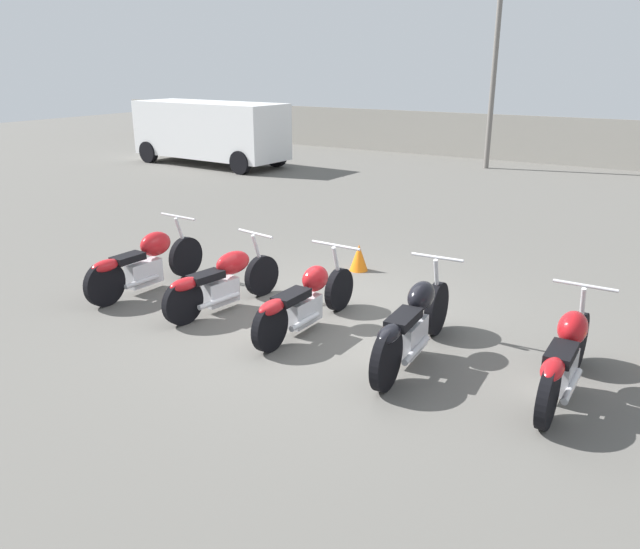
{
  "coord_description": "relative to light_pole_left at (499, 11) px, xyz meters",
  "views": [
    {
      "loc": [
        3.89,
        -6.42,
        3.17
      ],
      "look_at": [
        0.0,
        -0.11,
        0.65
      ],
      "focal_mm": 35.0,
      "sensor_mm": 36.0,
      "label": 1
    }
  ],
  "objects": [
    {
      "name": "motorcycle_slot_0",
      "position": [
        -0.73,
        -13.68,
        -4.19
      ],
      "size": [
        0.7,
        2.14,
        0.99
      ],
      "rotation": [
        0.0,
        0.0,
        -0.04
      ],
      "color": "black",
      "rests_on": "ground_plane"
    },
    {
      "name": "ground_plane",
      "position": [
        2.04,
        -13.26,
        -4.63
      ],
      "size": [
        60.0,
        60.0,
        0.0
      ],
      "primitive_type": "plane",
      "color": "#5B5954"
    },
    {
      "name": "fence_back",
      "position": [
        2.04,
        1.89,
        -3.86
      ],
      "size": [
        40.0,
        0.04,
        1.53
      ],
      "color": "#9E998E",
      "rests_on": "ground_plane"
    },
    {
      "name": "motorcycle_slot_4",
      "position": [
        5.08,
        -13.68,
        -4.2
      ],
      "size": [
        0.64,
        2.04,
        0.99
      ],
      "rotation": [
        0.0,
        0.0,
        -0.0
      ],
      "color": "black",
      "rests_on": "ground_plane"
    },
    {
      "name": "motorcycle_slot_2",
      "position": [
        2.01,
        -13.67,
        -4.23
      ],
      "size": [
        0.72,
        2.1,
        0.95
      ],
      "rotation": [
        0.0,
        0.0,
        -0.03
      ],
      "color": "black",
      "rests_on": "ground_plane"
    },
    {
      "name": "motorcycle_slot_3",
      "position": [
        3.48,
        -13.74,
        -4.19
      ],
      "size": [
        0.63,
        2.24,
        1.03
      ],
      "rotation": [
        0.0,
        0.0,
        0.06
      ],
      "color": "black",
      "rests_on": "ground_plane"
    },
    {
      "name": "parked_van",
      "position": [
        -7.89,
        -4.04,
        -3.51
      ],
      "size": [
        5.37,
        2.2,
        1.99
      ],
      "rotation": [
        0.0,
        0.0,
        -1.63
      ],
      "color": "white",
      "rests_on": "ground_plane"
    },
    {
      "name": "traffic_cone_far",
      "position": [
        1.46,
        -11.23,
        -4.41
      ],
      "size": [
        0.3,
        0.3,
        0.43
      ],
      "color": "orange",
      "rests_on": "ground_plane"
    },
    {
      "name": "light_pole_left",
      "position": [
        0.0,
        0.0,
        0.0
      ],
      "size": [
        0.7,
        0.35,
        7.88
      ],
      "color": "slate",
      "rests_on": "ground_plane"
    },
    {
      "name": "motorcycle_slot_1",
      "position": [
        0.7,
        -13.68,
        -4.22
      ],
      "size": [
        0.65,
        1.97,
        0.95
      ],
      "rotation": [
        0.0,
        0.0,
        -0.16
      ],
      "color": "black",
      "rests_on": "ground_plane"
    }
  ]
}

